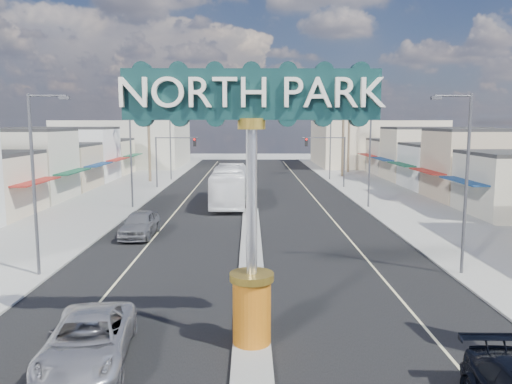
{
  "coord_description": "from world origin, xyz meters",
  "views": [
    {
      "loc": [
        -0.04,
        -14.21,
        7.62
      ],
      "look_at": [
        0.24,
        10.47,
        4.19
      ],
      "focal_mm": 35.0,
      "sensor_mm": 36.0,
      "label": 1
    }
  ],
  "objects_px": {
    "palm_right_far": "(350,91)",
    "suv_left": "(88,340)",
    "palm_right_mid": "(344,101)",
    "car_parked_left": "(140,224)",
    "palm_left_far": "(148,92)",
    "gateway_sign": "(252,175)",
    "streetlight_r_far": "(329,142)",
    "traffic_signal_right": "(329,152)",
    "traffic_signal_left": "(172,152)",
    "streetlight_l_near": "(37,176)",
    "streetlight_r_near": "(464,175)",
    "streetlight_r_mid": "(368,152)",
    "streetlight_l_mid": "(133,152)",
    "streetlight_l_far": "(172,142)",
    "city_bus": "(230,185)"
  },
  "relations": [
    {
      "from": "streetlight_l_far",
      "to": "city_bus",
      "type": "relative_size",
      "value": 0.7
    },
    {
      "from": "traffic_signal_left",
      "to": "streetlight_r_far",
      "type": "distance_m",
      "value": 21.2
    },
    {
      "from": "traffic_signal_right",
      "to": "car_parked_left",
      "type": "distance_m",
      "value": 30.39
    },
    {
      "from": "streetlight_r_near",
      "to": "palm_right_far",
      "type": "bearing_deg",
      "value": 84.98
    },
    {
      "from": "suv_left",
      "to": "city_bus",
      "type": "bearing_deg",
      "value": 77.55
    },
    {
      "from": "traffic_signal_left",
      "to": "suv_left",
      "type": "bearing_deg",
      "value": -84.74
    },
    {
      "from": "streetlight_r_mid",
      "to": "city_bus",
      "type": "bearing_deg",
      "value": 168.93
    },
    {
      "from": "streetlight_l_mid",
      "to": "streetlight_l_far",
      "type": "distance_m",
      "value": 22.0
    },
    {
      "from": "palm_left_far",
      "to": "suv_left",
      "type": "xyz_separation_m",
      "value": [
        7.78,
        -49.09,
        -10.73
      ]
    },
    {
      "from": "palm_right_mid",
      "to": "car_parked_left",
      "type": "height_order",
      "value": "palm_right_mid"
    },
    {
      "from": "streetlight_r_mid",
      "to": "city_bus",
      "type": "height_order",
      "value": "streetlight_r_mid"
    },
    {
      "from": "traffic_signal_right",
      "to": "streetlight_l_mid",
      "type": "distance_m",
      "value": 24.11
    },
    {
      "from": "palm_left_far",
      "to": "car_parked_left",
      "type": "distance_m",
      "value": 33.41
    },
    {
      "from": "streetlight_l_mid",
      "to": "streetlight_l_near",
      "type": "bearing_deg",
      "value": -90.0
    },
    {
      "from": "streetlight_r_mid",
      "to": "palm_right_mid",
      "type": "distance_m",
      "value": 26.71
    },
    {
      "from": "traffic_signal_left",
      "to": "streetlight_l_near",
      "type": "relative_size",
      "value": 0.67
    },
    {
      "from": "streetlight_r_far",
      "to": "suv_left",
      "type": "relative_size",
      "value": 1.63
    },
    {
      "from": "streetlight_r_far",
      "to": "streetlight_r_near",
      "type": "bearing_deg",
      "value": -90.0
    },
    {
      "from": "gateway_sign",
      "to": "car_parked_left",
      "type": "relative_size",
      "value": 1.78
    },
    {
      "from": "streetlight_l_near",
      "to": "palm_left_far",
      "type": "bearing_deg",
      "value": 93.67
    },
    {
      "from": "palm_right_mid",
      "to": "palm_right_far",
      "type": "distance_m",
      "value": 6.57
    },
    {
      "from": "suv_left",
      "to": "streetlight_l_far",
      "type": "bearing_deg",
      "value": 89.21
    },
    {
      "from": "streetlight_r_near",
      "to": "palm_left_far",
      "type": "distance_m",
      "value": 46.8
    },
    {
      "from": "streetlight_r_mid",
      "to": "car_parked_left",
      "type": "relative_size",
      "value": 1.75
    },
    {
      "from": "gateway_sign",
      "to": "streetlight_r_far",
      "type": "relative_size",
      "value": 1.02
    },
    {
      "from": "palm_left_far",
      "to": "city_bus",
      "type": "relative_size",
      "value": 1.03
    },
    {
      "from": "palm_right_far",
      "to": "suv_left",
      "type": "bearing_deg",
      "value": -108.31
    },
    {
      "from": "suv_left",
      "to": "streetlight_r_mid",
      "type": "bearing_deg",
      "value": 55.1
    },
    {
      "from": "car_parked_left",
      "to": "palm_left_far",
      "type": "bearing_deg",
      "value": 101.44
    },
    {
      "from": "gateway_sign",
      "to": "streetlight_r_far",
      "type": "distance_m",
      "value": 51.1
    },
    {
      "from": "streetlight_l_near",
      "to": "streetlight_l_far",
      "type": "distance_m",
      "value": 42.0
    },
    {
      "from": "traffic_signal_left",
      "to": "streetlight_r_mid",
      "type": "bearing_deg",
      "value": -35.5
    },
    {
      "from": "gateway_sign",
      "to": "palm_right_mid",
      "type": "relative_size",
      "value": 0.76
    },
    {
      "from": "traffic_signal_right",
      "to": "streetlight_l_near",
      "type": "bearing_deg",
      "value": -119.99
    },
    {
      "from": "traffic_signal_right",
      "to": "city_bus",
      "type": "distance_m",
      "value": 16.28
    },
    {
      "from": "streetlight_l_mid",
      "to": "streetlight_r_far",
      "type": "bearing_deg",
      "value": 46.52
    },
    {
      "from": "traffic_signal_right",
      "to": "streetlight_l_far",
      "type": "xyz_separation_m",
      "value": [
        -19.62,
        8.01,
        0.79
      ]
    },
    {
      "from": "suv_left",
      "to": "traffic_signal_left",
      "type": "bearing_deg",
      "value": 88.64
    },
    {
      "from": "palm_right_far",
      "to": "city_bus",
      "type": "height_order",
      "value": "palm_right_far"
    },
    {
      "from": "streetlight_l_mid",
      "to": "streetlight_r_near",
      "type": "xyz_separation_m",
      "value": [
        20.87,
        -20.0,
        0.0
      ]
    },
    {
      "from": "streetlight_r_far",
      "to": "city_bus",
      "type": "bearing_deg",
      "value": -122.43
    },
    {
      "from": "streetlight_r_near",
      "to": "palm_left_far",
      "type": "relative_size",
      "value": 0.69
    },
    {
      "from": "car_parked_left",
      "to": "city_bus",
      "type": "bearing_deg",
      "value": 69.47
    },
    {
      "from": "suv_left",
      "to": "palm_right_far",
      "type": "bearing_deg",
      "value": 65.07
    },
    {
      "from": "traffic_signal_right",
      "to": "streetlight_r_far",
      "type": "xyz_separation_m",
      "value": [
        1.25,
        8.01,
        0.79
      ]
    },
    {
      "from": "traffic_signal_left",
      "to": "streetlight_r_far",
      "type": "height_order",
      "value": "streetlight_r_far"
    },
    {
      "from": "palm_left_far",
      "to": "palm_right_far",
      "type": "height_order",
      "value": "palm_right_far"
    },
    {
      "from": "streetlight_l_near",
      "to": "palm_left_far",
      "type": "height_order",
      "value": "palm_left_far"
    },
    {
      "from": "car_parked_left",
      "to": "streetlight_r_far",
      "type": "bearing_deg",
      "value": 63.05
    },
    {
      "from": "streetlight_l_near",
      "to": "palm_right_mid",
      "type": "relative_size",
      "value": 0.74
    }
  ]
}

